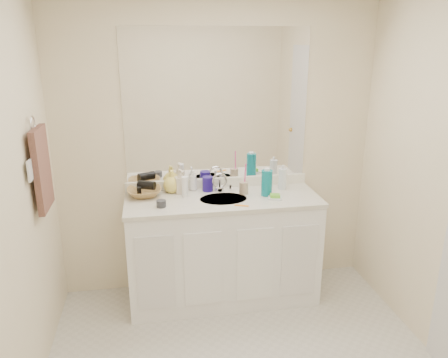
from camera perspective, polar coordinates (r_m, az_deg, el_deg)
name	(u,v)px	position (r m, az deg, el deg)	size (l,w,h in m)	color
wall_back	(217,150)	(3.59, -0.89, 3.85)	(2.60, 0.02, 2.40)	#F8E8C2
vanity_cabinet	(223,250)	(3.60, -0.14, -9.27)	(1.50, 0.55, 0.85)	white
countertop	(223,200)	(3.42, -0.14, -2.70)	(1.52, 0.57, 0.03)	silver
backsplash	(218,183)	(3.65, -0.83, -0.48)	(1.52, 0.03, 0.08)	white
sink_basin	(223,200)	(3.41, -0.09, -2.77)	(0.37, 0.37, 0.02)	silver
faucet	(220,185)	(3.55, -0.58, -0.75)	(0.02, 0.02, 0.11)	silver
mirror	(217,106)	(3.51, -0.90, 9.54)	(1.48, 0.01, 1.20)	white
blue_mug	(208,184)	(3.56, -2.15, -0.64)	(0.09, 0.09, 0.12)	navy
tan_cup	(244,188)	(3.50, 2.59, -1.16)	(0.07, 0.07, 0.10)	tan
toothbrush	(245,176)	(3.47, 2.77, 0.43)	(0.01, 0.01, 0.20)	#F7419B
mouthwash_bottle	(267,183)	(3.46, 5.60, -0.52)	(0.09, 0.09, 0.21)	#0A7682
clear_pump_bottle	(282,179)	(3.63, 7.65, 0.04)	(0.07, 0.07, 0.17)	white
soap_dish	(275,198)	(3.42, 6.67, -2.49)	(0.11, 0.09, 0.01)	white
green_soap	(275,196)	(3.41, 6.68, -2.21)	(0.08, 0.05, 0.03)	#73D133
orange_comb	(242,206)	(3.26, 2.33, -3.48)	(0.11, 0.02, 0.00)	orange
dark_jar	(161,204)	(3.26, -8.20, -3.20)	(0.07, 0.07, 0.05)	#2F3136
extra_white_bottle	(185,187)	(3.43, -5.12, -1.03)	(0.05, 0.05, 0.16)	white
soap_bottle_white	(193,180)	(3.58, -4.08, -0.15)	(0.07, 0.07, 0.17)	white
soap_bottle_cream	(180,181)	(3.52, -5.71, -0.27)	(0.09, 0.09, 0.20)	beige
soap_bottle_yellow	(172,181)	(3.54, -6.80, -0.28)	(0.14, 0.14, 0.18)	#FCE662
wicker_basket	(144,192)	(3.50, -10.36, -1.69)	(0.27, 0.27, 0.07)	olive
hair_dryer	(147,185)	(3.48, -10.08, -0.79)	(0.07, 0.07, 0.14)	black
towel_ring	(33,124)	(3.05, -23.72, 6.59)	(0.11, 0.11, 0.01)	silver
hand_towel	(42,169)	(3.11, -22.68, 1.20)	(0.04, 0.32, 0.55)	#4A2E27
switch_plate	(30,171)	(2.91, -24.02, 1.01)	(0.01, 0.09, 0.13)	silver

